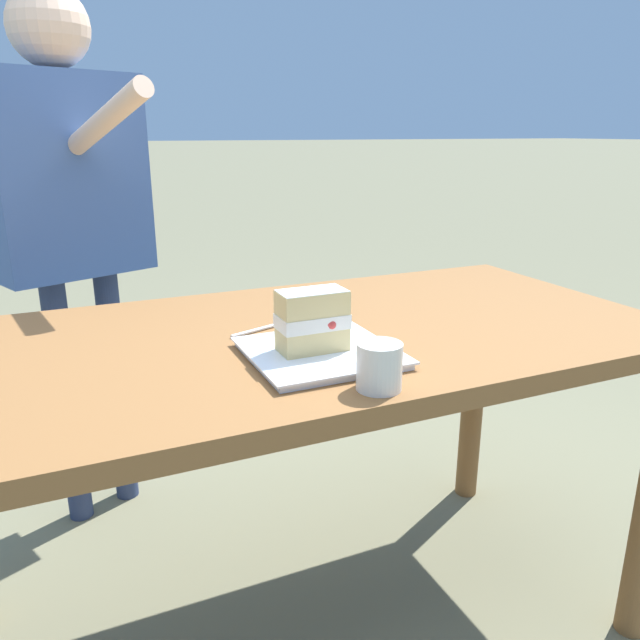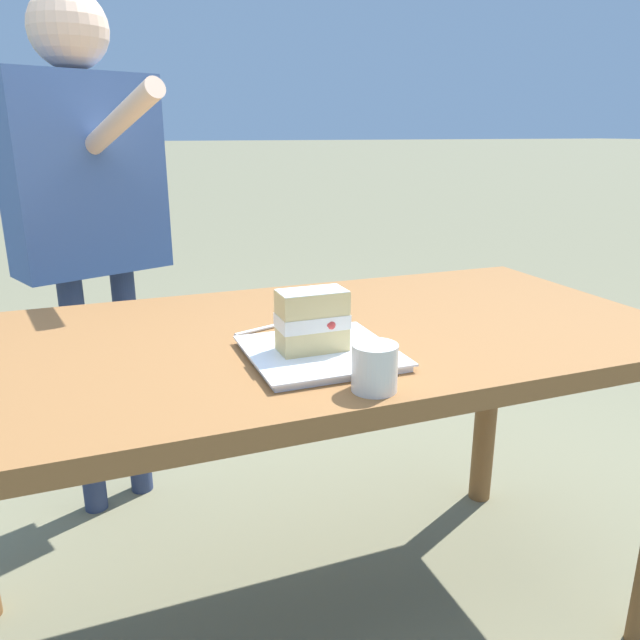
% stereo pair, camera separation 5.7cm
% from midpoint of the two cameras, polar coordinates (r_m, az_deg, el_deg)
% --- Properties ---
extents(ground_plane, '(160.00, 160.00, 0.00)m').
position_cam_midpoint_polar(ground_plane, '(1.70, -0.34, -26.77)').
color(ground_plane, '#737053').
extents(patio_table, '(1.60, 0.78, 0.77)m').
position_cam_midpoint_polar(patio_table, '(1.32, -0.39, -5.48)').
color(patio_table, brown).
rests_on(patio_table, ground).
extents(dessert_plate, '(0.27, 0.27, 0.02)m').
position_cam_midpoint_polar(dessert_plate, '(1.14, 1.43, -3.12)').
color(dessert_plate, white).
rests_on(dessert_plate, patio_table).
extents(cake_slice, '(0.13, 0.07, 0.11)m').
position_cam_midpoint_polar(cake_slice, '(1.12, 0.74, -0.05)').
color(cake_slice, '#E0C17A').
rests_on(cake_slice, dessert_plate).
extents(dessert_fork, '(0.17, 0.07, 0.01)m').
position_cam_midpoint_polar(dessert_fork, '(1.31, -3.09, -0.56)').
color(dessert_fork, silver).
rests_on(dessert_fork, patio_table).
extents(coffee_cup, '(0.08, 0.08, 0.08)m').
position_cam_midpoint_polar(coffee_cup, '(0.99, 6.75, -4.36)').
color(coffee_cup, silver).
rests_on(coffee_cup, patio_table).
extents(diner_person, '(0.46, 0.59, 1.54)m').
position_cam_midpoint_polar(diner_person, '(1.90, -20.12, 11.73)').
color(diner_person, navy).
rests_on(diner_person, ground).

